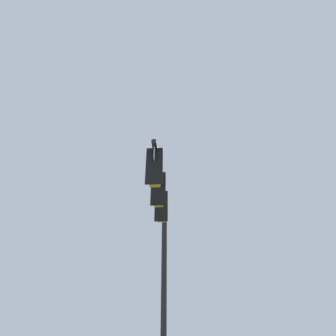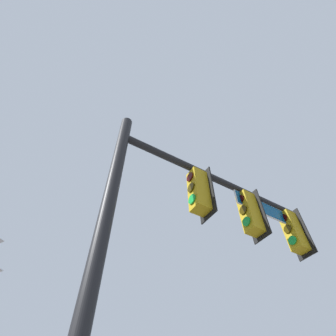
% 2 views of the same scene
% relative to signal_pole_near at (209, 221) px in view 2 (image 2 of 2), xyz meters
% --- Properties ---
extents(signal_pole_near, '(5.40, 0.94, 7.13)m').
position_rel_signal_pole_near_xyz_m(signal_pole_near, '(0.00, 0.00, 0.00)').
color(signal_pole_near, black).
rests_on(signal_pole_near, ground_plane).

